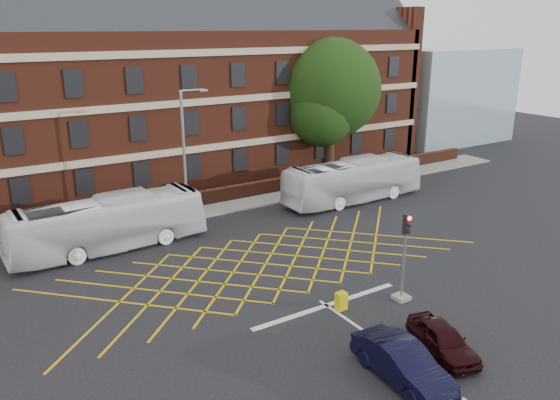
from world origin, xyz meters
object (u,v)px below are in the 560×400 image
car_navy (402,363)px  traffic_light_near (404,265)px  utility_cabinet (341,301)px  deciduous_tree (330,95)px  car_maroon (443,339)px  bus_right (353,181)px  street_lamp (187,181)px  bus_left (108,224)px

car_navy → traffic_light_near: (4.41, 4.51, 1.04)m
car_navy → utility_cabinet: size_ratio=5.24×
deciduous_tree → car_maroon: bearing=-118.1°
bus_right → street_lamp: size_ratio=1.29×
deciduous_tree → utility_cabinet: size_ratio=13.76×
bus_left → deciduous_tree: bearing=-72.8°
bus_right → traffic_light_near: (-7.81, -13.03, 0.21)m
traffic_light_near → street_lamp: (-4.44, 14.81, 1.20)m
traffic_light_near → deciduous_tree: bearing=61.1°
bus_right → deciduous_tree: size_ratio=0.97×
bus_right → utility_cabinet: 16.38m
street_lamp → utility_cabinet: street_lamp is taller
bus_right → car_navy: bearing=145.5°
bus_left → car_maroon: (8.05, -17.62, -0.94)m
bus_right → street_lamp: (-12.25, 1.78, 1.41)m
deciduous_tree → bus_left: bearing=-161.2°
street_lamp → utility_cabinet: bearing=-84.2°
bus_left → deciduous_tree: deciduous_tree is taller
car_maroon → traffic_light_near: (1.84, 4.11, 1.15)m
street_lamp → deciduous_tree: bearing=20.6°
bus_right → street_lamp: bearing=82.2°
car_maroon → utility_cabinet: (-1.17, 4.89, -0.20)m
bus_left → street_lamp: 5.78m
bus_left → car_navy: 18.86m
bus_left → car_navy: size_ratio=2.55×
deciduous_tree → street_lamp: deciduous_tree is taller
traffic_light_near → car_maroon: bearing=-114.1°
car_navy → deciduous_tree: deciduous_tree is taller
car_navy → street_lamp: street_lamp is taller
bus_left → bus_right: (17.70, -0.48, -0.00)m
street_lamp → car_navy: bearing=-89.9°
car_maroon → deciduous_tree: 28.85m
deciduous_tree → utility_cabinet: bearing=-125.9°
bus_left → car_maroon: bearing=-157.0°
street_lamp → car_maroon: bearing=-82.2°
bus_right → car_navy: size_ratio=2.55×
bus_right → utility_cabinet: size_ratio=13.35×
bus_right → deciduous_tree: deciduous_tree is taller
bus_left → traffic_light_near: (9.89, -13.52, 0.21)m
bus_right → traffic_light_near: bearing=149.5°
car_navy → utility_cabinet: car_navy is taller
street_lamp → utility_cabinet: 14.33m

